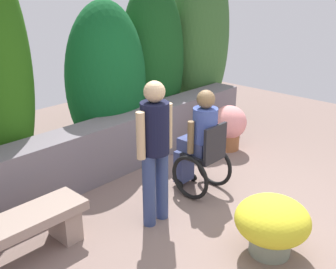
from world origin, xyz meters
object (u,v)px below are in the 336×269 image
stone_bench (2,240)px  flower_pot_terracotta_by_wall (272,223)px  person_standing_companion (155,145)px  flower_pot_red_accent (229,126)px  person_in_wheelchair (201,145)px

stone_bench → flower_pot_terracotta_by_wall: (1.87, -1.69, 0.03)m
person_standing_companion → flower_pot_terracotta_by_wall: bearing=-68.4°
stone_bench → person_standing_companion: 1.70m
flower_pot_terracotta_by_wall → person_standing_companion: bearing=106.5°
stone_bench → flower_pot_red_accent: (3.76, 0.12, 0.09)m
flower_pot_terracotta_by_wall → stone_bench: bearing=137.9°
flower_pot_red_accent → person_standing_companion: bearing=-165.0°
stone_bench → flower_pot_red_accent: size_ratio=2.34×
person_in_wheelchair → person_standing_companion: person_standing_companion is taller
person_standing_companion → flower_pot_red_accent: person_standing_companion is taller
flower_pot_red_accent → flower_pot_terracotta_by_wall: bearing=-136.1°
flower_pot_terracotta_by_wall → flower_pot_red_accent: 2.62m
stone_bench → flower_pot_terracotta_by_wall: bearing=-49.5°
flower_pot_terracotta_by_wall → flower_pot_red_accent: flower_pot_red_accent is taller
person_in_wheelchair → flower_pot_terracotta_by_wall: size_ratio=1.84×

